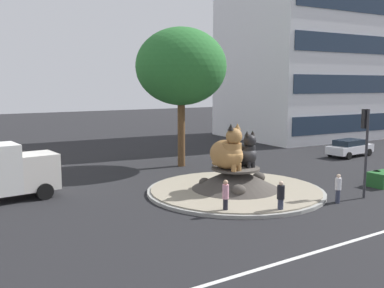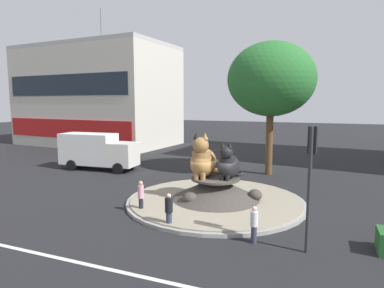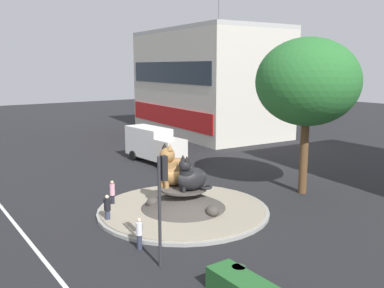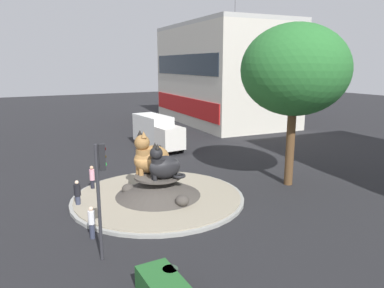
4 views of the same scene
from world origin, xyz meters
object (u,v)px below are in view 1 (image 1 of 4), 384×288
object	(u,v)px
traffic_light_mast	(366,136)
sedan_on_far_lane	(350,147)
pedestrian_black_shirt	(281,197)
pedestrian_white_shirt	(338,188)
office_tower	(313,31)
cat_statue_black	(245,153)
pedestrian_pink_shirt	(226,196)
litter_bin	(376,178)
broadleaf_tree_behind_island	(181,67)
cat_statue_tabby	(228,152)

from	to	relation	value
traffic_light_mast	sedan_on_far_lane	size ratio (longest dim) A/B	1.02
pedestrian_black_shirt	pedestrian_white_shirt	world-z (taller)	pedestrian_black_shirt
office_tower	pedestrian_white_shirt	distance (m)	33.43
cat_statue_black	pedestrian_white_shirt	bearing A→B (deg)	29.64
sedan_on_far_lane	cat_statue_black	bearing A→B (deg)	-168.04
pedestrian_pink_shirt	pedestrian_black_shirt	world-z (taller)	pedestrian_pink_shirt
pedestrian_white_shirt	cat_statue_black	bearing A→B (deg)	32.94
office_tower	litter_bin	distance (m)	29.24
traffic_light_mast	broadleaf_tree_behind_island	xyz separation A→B (m)	(-3.59, 13.47, 4.11)
pedestrian_white_shirt	litter_bin	distance (m)	5.59
pedestrian_pink_shirt	office_tower	bearing A→B (deg)	-36.52
office_tower	pedestrian_white_shirt	size ratio (longest dim) A/B	16.03
broadleaf_tree_behind_island	pedestrian_black_shirt	bearing A→B (deg)	-100.56
traffic_light_mast	pedestrian_black_shirt	distance (m)	6.60
sedan_on_far_lane	litter_bin	bearing A→B (deg)	-139.21
pedestrian_white_shirt	sedan_on_far_lane	distance (m)	16.19
cat_statue_tabby	pedestrian_black_shirt	world-z (taller)	cat_statue_tabby
cat_statue_black	litter_bin	bearing A→B (deg)	69.72
office_tower	broadleaf_tree_behind_island	size ratio (longest dim) A/B	2.40
traffic_light_mast	office_tower	xyz separation A→B (m)	(20.04, 22.13, 9.13)
cat_statue_black	pedestrian_white_shirt	xyz separation A→B (m)	(2.43, -4.73, -1.43)
cat_statue_black	sedan_on_far_lane	distance (m)	16.37
pedestrian_white_shirt	sedan_on_far_lane	size ratio (longest dim) A/B	0.33
pedestrian_white_shirt	sedan_on_far_lane	bearing A→B (deg)	-48.91
office_tower	sedan_on_far_lane	bearing A→B (deg)	-121.30
cat_statue_black	sedan_on_far_lane	xyz separation A→B (m)	(15.63, 4.65, -1.47)
cat_statue_tabby	traffic_light_mast	world-z (taller)	traffic_light_mast
broadleaf_tree_behind_island	cat_statue_tabby	bearing A→B (deg)	-104.91
traffic_light_mast	office_tower	size ratio (longest dim) A/B	0.20
cat_statue_tabby	traffic_light_mast	xyz separation A→B (m)	(5.98, -4.51, 0.98)
cat_statue_black	traffic_light_mast	bearing A→B (deg)	46.21
cat_statue_black	traffic_light_mast	distance (m)	6.64
broadleaf_tree_behind_island	litter_bin	world-z (taller)	broadleaf_tree_behind_island
broadleaf_tree_behind_island	pedestrian_white_shirt	size ratio (longest dim) A/B	6.68
cat_statue_tabby	litter_bin	bearing A→B (deg)	66.30
pedestrian_black_shirt	cat_statue_black	bearing A→B (deg)	70.05
office_tower	broadleaf_tree_behind_island	distance (m)	25.66
office_tower	pedestrian_pink_shirt	size ratio (longest dim) A/B	14.61
broadleaf_tree_behind_island	pedestrian_white_shirt	bearing A→B (deg)	-83.67
office_tower	pedestrian_black_shirt	xyz separation A→B (m)	(-26.11, -21.97, -11.70)
pedestrian_pink_shirt	sedan_on_far_lane	world-z (taller)	pedestrian_pink_shirt
traffic_light_mast	litter_bin	xyz separation A→B (m)	(3.29, 1.45, -2.98)
cat_statue_black	pedestrian_black_shirt	size ratio (longest dim) A/B	1.32
cat_statue_tabby	pedestrian_white_shirt	bearing A→B (deg)	35.25
cat_statue_black	office_tower	size ratio (longest dim) A/B	0.09
pedestrian_pink_shirt	cat_statue_tabby	bearing A→B (deg)	-21.22
cat_statue_tabby	office_tower	bearing A→B (deg)	118.69
pedestrian_black_shirt	litter_bin	distance (m)	9.46
cat_statue_tabby	broadleaf_tree_behind_island	xyz separation A→B (m)	(2.39, 8.96, 5.09)
cat_statue_black	pedestrian_black_shirt	xyz separation A→B (m)	(-1.54, -4.55, -1.40)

